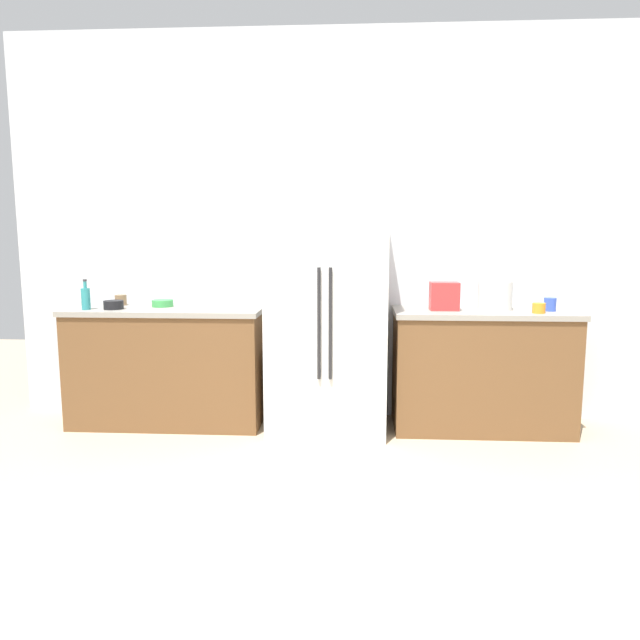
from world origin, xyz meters
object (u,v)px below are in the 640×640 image
refrigerator (327,317)px  cup_b (539,308)px  toaster (444,296)px  rice_cooker (495,289)px  bottle_a (86,298)px  cup_a (121,300)px  bowl_b (114,305)px  bowl_a (163,303)px  cup_c (550,304)px

refrigerator → cup_b: refrigerator is taller
toaster → cup_b: (0.66, -0.14, -0.07)m
refrigerator → rice_cooker: (1.27, 0.10, 0.21)m
toaster → bottle_a: bearing=-177.2°
bottle_a → rice_cooker: bearing=3.4°
refrigerator → cup_a: 1.70m
cup_a → bowl_b: size_ratio=0.63×
bowl_a → toaster: bearing=-2.2°
cup_b → refrigerator: bearing=177.0°
cup_c → bowl_a: cup_c is taller
refrigerator → toaster: size_ratio=8.22×
cup_c → bowl_b: size_ratio=0.67×
refrigerator → bowl_b: size_ratio=11.83×
toaster → bowl_b: bearing=-177.8°
bottle_a → cup_a: bearing=62.4°
toaster → bowl_a: toaster is taller
cup_a → bowl_b: cup_a is taller
cup_a → cup_c: size_ratio=0.93×
rice_cooker → bowl_b: bearing=-177.2°
cup_c → bowl_b: cup_c is taller
cup_c → cup_a: bearing=177.2°
cup_b → bowl_a: size_ratio=0.56×
refrigerator → bowl_b: bearing=-178.6°
toaster → cup_c: (0.78, -0.01, -0.06)m
toaster → cup_c: size_ratio=2.14×
rice_cooker → bowl_b: rice_cooker is taller
refrigerator → bottle_a: refrigerator is taller
bowl_b → bowl_a: bearing=29.1°
cup_b → bowl_a: (-2.86, 0.22, -0.01)m
cup_a → cup_c: cup_c is taller
bottle_a → cup_b: 3.38m
cup_c → cup_b: bearing=-132.5°
toaster → bowl_b: (-2.52, -0.10, -0.07)m
cup_b → bowl_b: (-3.18, 0.04, -0.00)m
toaster → cup_b: toaster is taller
rice_cooker → cup_a: (-2.95, 0.11, -0.12)m
cup_c → bowl_a: bearing=178.3°
refrigerator → toaster: (0.88, 0.06, 0.16)m
rice_cooker → cup_c: (0.39, -0.05, -0.11)m
refrigerator → cup_c: refrigerator is taller
rice_cooker → bottle_a: size_ratio=1.44×
refrigerator → bowl_b: refrigerator is taller
cup_a → cup_b: 3.24m
bottle_a → cup_b: bottle_a is taller
toaster → bowl_a: (-2.20, 0.08, -0.08)m
rice_cooker → cup_b: rice_cooker is taller
refrigerator → cup_c: bearing=1.7°
toaster → cup_a: (-2.56, 0.16, -0.06)m
refrigerator → bowl_a: refrigerator is taller
refrigerator → toaster: bearing=3.7°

